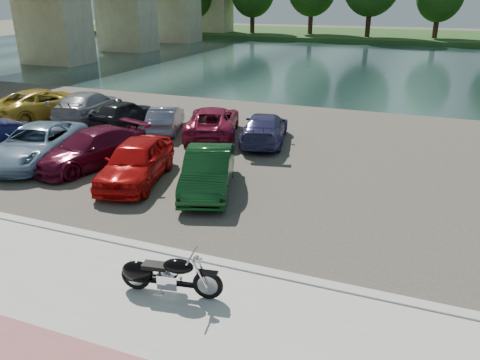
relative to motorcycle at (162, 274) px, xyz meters
The scene contains 18 objects.
ground 0.99m from the motorcycle, 149.69° to the right, with size 200.00×200.00×0.00m, color #595447.
promenade 1.66m from the motorcycle, 116.52° to the right, with size 60.00×6.00×0.10m, color beige.
kerb 1.81m from the motorcycle, 113.93° to the left, with size 60.00×0.30×0.14m, color beige.
parking_lot 10.63m from the motorcycle, 93.81° to the left, with size 60.00×18.00×0.04m, color #413B34.
river 39.60m from the motorcycle, 91.02° to the left, with size 120.00×40.00×0.00m, color #182C2B.
far_bank 71.59m from the motorcycle, 90.56° to the left, with size 120.00×24.00×0.60m, color #244C1B.
bridge 49.98m from the motorcycle, 125.25° to the left, with size 7.00×56.00×8.55m.
motorcycle is the anchor object (origin of this frame).
car_2 10.93m from the motorcycle, 146.57° to the left, with size 2.37×5.15×1.43m, color #7B97B2.
car_3 9.36m from the motorcycle, 136.74° to the left, with size 1.93×4.75×1.38m, color #540C22.
car_4 7.05m from the motorcycle, 127.32° to the left, with size 1.78×4.43×1.51m, color #BD0C0C.
car_5 5.97m from the motorcycle, 105.14° to the left, with size 1.50×4.29×1.41m, color #103C18.
car_6 18.39m from the motorcycle, 139.88° to the left, with size 2.55×5.54×1.54m, color gold.
car_7 17.00m from the motorcycle, 133.17° to the left, with size 2.07×5.09×1.48m, color #92929A.
car_8 15.00m from the motorcycle, 127.27° to the left, with size 1.54×3.82×1.30m, color black.
car_9 13.44m from the motorcycle, 119.41° to the left, with size 1.30×3.74×1.23m, color slate.
car_10 12.65m from the motorcycle, 109.40° to the left, with size 2.25×4.89×1.36m, color maroon.
car_11 11.88m from the motorcycle, 97.68° to the left, with size 1.83×4.50×1.31m, color navy.
Camera 1 is at (5.46, -7.06, 6.22)m, focal length 35.00 mm.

